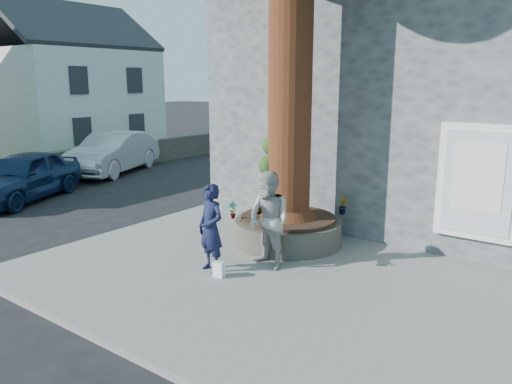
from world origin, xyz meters
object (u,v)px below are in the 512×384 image
Objects in this scene: woman at (269,220)px; car_silver at (113,153)px; man at (211,228)px; car_blue at (22,176)px; planter at (288,230)px.

woman is 12.13m from car_silver.
man is 0.33× the size of car_silver.
car_blue is at bearing -169.75° from woman.
planter is 0.53× the size of car_blue.
car_silver is at bearing 168.15° from woman.
car_silver is (-10.56, 3.58, 0.39)m from planter.
car_blue reaches higher than planter.
planter is 2.28m from man.
man is 1.08m from woman.
car_blue is at bearing -93.58° from car_silver.
man is at bearing -96.66° from planter.
planter is 11.16m from car_silver.
man reaches higher than car_silver.
woman is at bearing -26.93° from car_blue.
man is at bearing -52.12° from car_silver.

